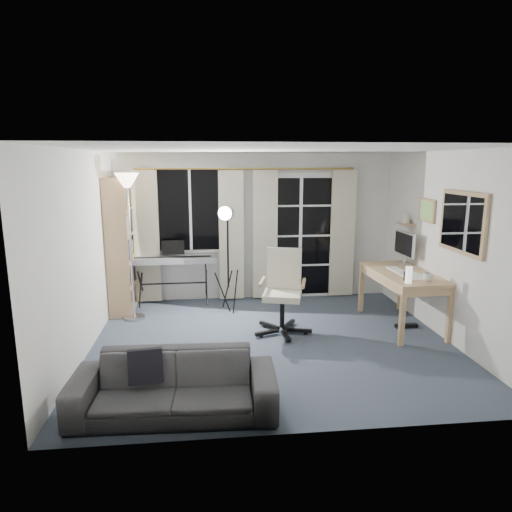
{
  "coord_description": "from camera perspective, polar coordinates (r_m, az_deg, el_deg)",
  "views": [
    {
      "loc": [
        -0.79,
        -5.42,
        2.26
      ],
      "look_at": [
        -0.17,
        0.35,
        1.06
      ],
      "focal_mm": 32.0,
      "sensor_mm": 36.0,
      "label": 1
    }
  ],
  "objects": [
    {
      "name": "window",
      "position": [
        7.43,
        -8.2,
        5.73
      ],
      "size": [
        1.2,
        0.08,
        1.4
      ],
      "color": "white",
      "rests_on": "floor"
    },
    {
      "name": "framed_print",
      "position": [
        6.72,
        20.63,
        5.34
      ],
      "size": [
        0.03,
        0.42,
        0.32
      ],
      "color": "#A37C56",
      "rests_on": "floor"
    },
    {
      "name": "desk",
      "position": [
        6.61,
        17.88,
        -2.71
      ],
      "size": [
        0.78,
        1.47,
        0.77
      ],
      "rotation": [
        0.0,
        0.0,
        0.04
      ],
      "color": "tan",
      "rests_on": "floor"
    },
    {
      "name": "french_door",
      "position": [
        7.65,
        5.51,
        2.38
      ],
      "size": [
        1.32,
        0.09,
        2.11
      ],
      "color": "white",
      "rests_on": "floor"
    },
    {
      "name": "wall_shelf",
      "position": [
        7.16,
        18.25,
        4.3
      ],
      "size": [
        0.16,
        0.3,
        0.18
      ],
      "color": "#A37C56",
      "rests_on": "floor"
    },
    {
      "name": "desk_clutter",
      "position": [
        6.39,
        18.19,
        -3.86
      ],
      "size": [
        0.44,
        0.89,
        0.98
      ],
      "rotation": [
        0.0,
        0.0,
        0.04
      ],
      "color": "white",
      "rests_on": "desk"
    },
    {
      "name": "studio_light",
      "position": [
        6.77,
        -3.7,
        3.84
      ],
      "size": [
        0.38,
        0.38,
        1.66
      ],
      "rotation": [
        0.0,
        0.0,
        -0.39
      ],
      "color": "black",
      "rests_on": "floor"
    },
    {
      "name": "sofa",
      "position": [
        4.32,
        -10.28,
        -14.53
      ],
      "size": [
        1.86,
        0.61,
        0.72
      ],
      "rotation": [
        0.0,
        0.0,
        -0.04
      ],
      "color": "#272729",
      "rests_on": "floor"
    },
    {
      "name": "bookshelf",
      "position": [
        7.23,
        -16.73,
        0.91
      ],
      "size": [
        0.35,
        0.95,
        2.04
      ],
      "rotation": [
        0.0,
        0.0,
        0.02
      ],
      "color": "#A37C56",
      "rests_on": "floor"
    },
    {
      "name": "monitor",
      "position": [
        7.01,
        18.07,
        1.34
      ],
      "size": [
        0.19,
        0.56,
        0.48
      ],
      "rotation": [
        0.0,
        0.0,
        0.04
      ],
      "color": "silver",
      "rests_on": "desk"
    },
    {
      "name": "floor",
      "position": [
        5.93,
        1.99,
        -10.8
      ],
      "size": [
        4.5,
        4.0,
        0.02
      ],
      "primitive_type": "cube",
      "color": "#36424F",
      "rests_on": "ground"
    },
    {
      "name": "curtains",
      "position": [
        7.42,
        -1.07,
        2.68
      ],
      "size": [
        3.6,
        0.07,
        2.13
      ],
      "color": "gold",
      "rests_on": "floor"
    },
    {
      "name": "wall_mirror",
      "position": [
        5.94,
        24.41,
        3.82
      ],
      "size": [
        0.04,
        0.94,
        0.74
      ],
      "color": "#A37C56",
      "rests_on": "floor"
    },
    {
      "name": "torchiere_lamp",
      "position": [
        6.65,
        -15.69,
        6.41
      ],
      "size": [
        0.37,
        0.37,
        2.11
      ],
      "rotation": [
        0.0,
        0.0,
        0.12
      ],
      "color": "#B2B2B7",
      "rests_on": "floor"
    },
    {
      "name": "keyboard_piano",
      "position": [
        7.3,
        -10.33,
        -0.56
      ],
      "size": [
        1.34,
        0.66,
        0.97
      ],
      "rotation": [
        0.0,
        0.0,
        0.02
      ],
      "color": "black",
      "rests_on": "floor"
    },
    {
      "name": "office_chair",
      "position": [
        6.14,
        3.45,
        -3.4
      ],
      "size": [
        0.78,
        0.77,
        1.12
      ],
      "rotation": [
        0.0,
        0.0,
        -0.26
      ],
      "color": "black",
      "rests_on": "floor"
    },
    {
      "name": "mug",
      "position": [
        6.18,
        20.69,
        -2.36
      ],
      "size": [
        0.13,
        0.1,
        0.13
      ],
      "primitive_type": "imported",
      "rotation": [
        0.0,
        0.0,
        0.04
      ],
      "color": "silver",
      "rests_on": "desk"
    }
  ]
}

